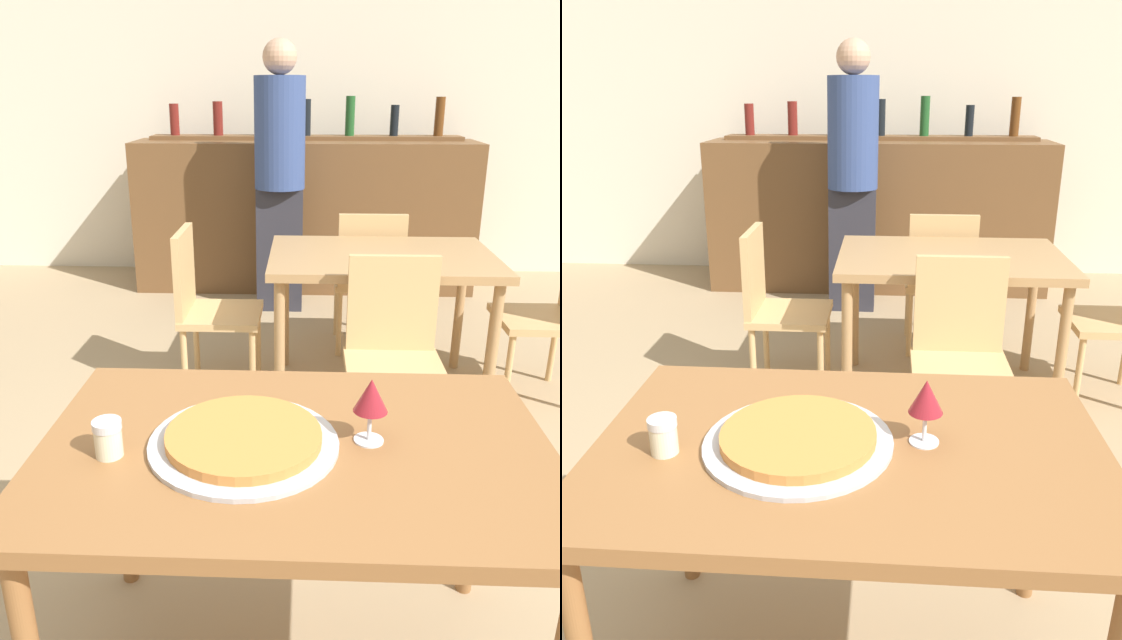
{
  "view_description": "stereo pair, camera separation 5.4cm",
  "coord_description": "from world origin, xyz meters",
  "views": [
    {
      "loc": [
        0.02,
        -1.26,
        1.49
      ],
      "look_at": [
        -0.06,
        0.55,
        0.82
      ],
      "focal_mm": 35.0,
      "sensor_mm": 36.0,
      "label": 1
    },
    {
      "loc": [
        0.07,
        -1.26,
        1.49
      ],
      "look_at": [
        -0.06,
        0.55,
        0.82
      ],
      "focal_mm": 35.0,
      "sensor_mm": 36.0,
      "label": 2
    }
  ],
  "objects": [
    {
      "name": "pizza_tray",
      "position": [
        -0.12,
        -0.02,
        0.74
      ],
      "size": [
        0.44,
        0.44,
        0.04
      ],
      "color": "#B7B7BC",
      "rests_on": "dining_table_near"
    },
    {
      "name": "wall_back",
      "position": [
        0.0,
        4.13,
        1.4
      ],
      "size": [
        8.0,
        0.05,
        2.8
      ],
      "color": "silver",
      "rests_on": "ground_plane"
    },
    {
      "name": "wine_glass",
      "position": [
        0.17,
        0.01,
        0.84
      ],
      "size": [
        0.08,
        0.08,
        0.16
      ],
      "color": "silver",
      "rests_on": "dining_table_near"
    },
    {
      "name": "bar_back_shelf",
      "position": [
        -0.01,
        3.76,
        1.2
      ],
      "size": [
        2.39,
        0.24,
        0.32
      ],
      "color": "brown",
      "rests_on": "bar_counter"
    },
    {
      "name": "cheese_shaker",
      "position": [
        -0.42,
        -0.07,
        0.77
      ],
      "size": [
        0.07,
        0.07,
        0.09
      ],
      "color": "beige",
      "rests_on": "dining_table_near"
    },
    {
      "name": "dining_table_far",
      "position": [
        0.39,
        1.72,
        0.66
      ],
      "size": [
        1.09,
        0.77,
        0.74
      ],
      "color": "#A87F51",
      "rests_on": "ground_plane"
    },
    {
      "name": "chair_far_side_back",
      "position": [
        0.39,
        2.27,
        0.49
      ],
      "size": [
        0.4,
        0.4,
        0.85
      ],
      "rotation": [
        0.0,
        0.0,
        3.14
      ],
      "color": "tan",
      "rests_on": "ground_plane"
    },
    {
      "name": "chair_far_side_left",
      "position": [
        -0.49,
        1.72,
        0.49
      ],
      "size": [
        0.4,
        0.4,
        0.85
      ],
      "rotation": [
        0.0,
        0.0,
        1.57
      ],
      "color": "tan",
      "rests_on": "ground_plane"
    },
    {
      "name": "bar_counter",
      "position": [
        0.0,
        3.62,
        0.57
      ],
      "size": [
        2.6,
        0.56,
        1.13
      ],
      "color": "brown",
      "rests_on": "ground_plane"
    },
    {
      "name": "person_standing",
      "position": [
        -0.17,
        3.04,
        0.99
      ],
      "size": [
        0.34,
        0.34,
        1.81
      ],
      "color": "#2D2D38",
      "rests_on": "ground_plane"
    },
    {
      "name": "chair_far_side_front",
      "position": [
        0.39,
        1.16,
        0.49
      ],
      "size": [
        0.4,
        0.4,
        0.85
      ],
      "color": "tan",
      "rests_on": "ground_plane"
    },
    {
      "name": "dining_table_near",
      "position": [
        0.0,
        0.0,
        0.65
      ],
      "size": [
        1.19,
        0.78,
        0.72
      ],
      "color": "brown",
      "rests_on": "ground_plane"
    }
  ]
}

